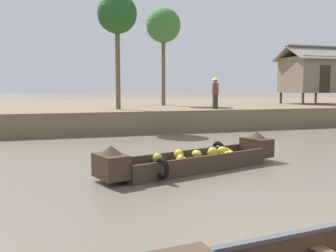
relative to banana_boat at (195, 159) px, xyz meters
name	(u,v)px	position (x,y,z in m)	size (l,w,h in m)	color
ground_plane	(158,147)	(0.17, 4.10, -0.29)	(300.00, 300.00, 0.00)	#665B4C
riverbank_strip	(104,111)	(0.17, 17.97, 0.23)	(160.00, 20.00, 1.05)	#756047
banana_boat	(195,159)	(0.00, 0.00, 0.00)	(5.39, 2.53, 0.86)	#3D2D21
stilt_house_right	(311,74)	(13.78, 13.04, 2.82)	(4.09, 3.35, 4.01)	#4C3826
palm_tree_near	(163,26)	(3.35, 13.84, 5.67)	(2.15, 2.15, 6.06)	brown
palm_tree_mid	(117,15)	(-0.17, 10.28, 5.52)	(2.00, 2.00, 5.84)	brown
vendor_person	(215,91)	(4.76, 9.09, 1.69)	(0.44, 0.44, 1.66)	#332D28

